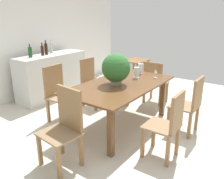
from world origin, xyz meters
name	(u,v)px	position (x,y,z in m)	size (l,w,h in m)	color
ground_plane	(121,125)	(0.00, 0.00, 0.00)	(7.04, 7.04, 0.00)	silver
back_wall	(23,40)	(0.00, 2.60, 1.30)	(6.40, 0.10, 2.60)	white
dining_table	(121,90)	(0.00, 0.01, 0.65)	(1.93, 1.07, 0.75)	brown
chair_head_end	(65,123)	(-1.27, 0.00, 0.56)	(0.46, 0.52, 1.00)	olive
chair_far_left	(58,91)	(-0.44, 1.05, 0.55)	(0.49, 0.47, 1.00)	olive
chair_far_right	(91,80)	(0.44, 1.04, 0.53)	(0.43, 0.45, 0.98)	olive
chair_near_right	(190,103)	(0.43, -1.02, 0.52)	(0.45, 0.42, 0.93)	olive
chair_foot_end	(154,80)	(1.27, 0.01, 0.51)	(0.43, 0.45, 0.91)	olive
chair_near_left	(169,123)	(-0.43, -1.02, 0.52)	(0.42, 0.43, 0.94)	olive
flower_centerpiece	(116,68)	(-0.08, 0.05, 1.02)	(0.46, 0.46, 0.51)	gray
crystal_vase_left	(136,72)	(0.44, -0.02, 0.87)	(0.09, 0.09, 0.20)	silver
crystal_vase_center_near	(140,68)	(0.75, 0.07, 0.87)	(0.09, 0.09, 0.20)	silver
wine_glass	(156,72)	(0.67, -0.28, 0.87)	(0.06, 0.06, 0.16)	silver
kitchen_counter	(52,76)	(0.31, 2.10, 0.49)	(1.64, 0.55, 0.99)	silver
wine_bottle_tall	(46,49)	(0.24, 2.14, 1.11)	(0.07, 0.07, 0.31)	black
wine_bottle_green	(42,50)	(0.11, 2.10, 1.10)	(0.06, 0.06, 0.27)	black
wine_bottle_dark	(51,48)	(0.47, 2.23, 1.10)	(0.07, 0.07, 0.29)	#B2BFB7
wine_bottle_amber	(30,52)	(-0.17, 2.13, 1.10)	(0.08, 0.08, 0.27)	#194C1E
side_table	(136,67)	(2.01, 0.89, 0.54)	(0.62, 0.50, 0.72)	brown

